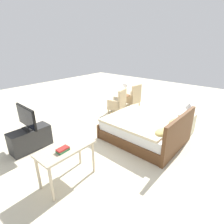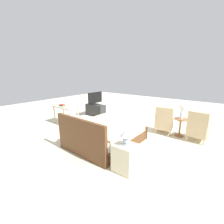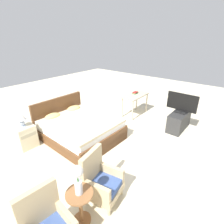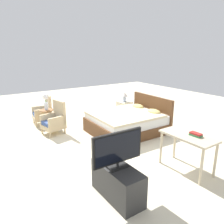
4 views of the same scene
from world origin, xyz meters
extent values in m
plane|color=beige|center=(0.00, 0.00, 0.00)|extent=(16.00, 16.00, 0.00)
cube|color=brown|center=(-0.20, 0.97, 0.14)|extent=(1.65, 2.01, 0.28)
cube|color=white|center=(-0.20, 0.97, 0.40)|extent=(1.59, 1.93, 0.24)
cube|color=beige|center=(-0.21, 0.89, 0.55)|extent=(1.63, 1.78, 0.06)
cube|color=brown|center=(-0.18, 1.91, 0.48)|extent=(1.64, 0.12, 0.96)
cube|color=brown|center=(-0.23, 0.01, 0.20)|extent=(1.64, 0.10, 0.40)
ellipsoid|color=#DBC670|center=(-0.55, 1.67, 0.59)|extent=(0.45, 0.29, 0.14)
ellipsoid|color=#DBC670|center=(0.17, 1.65, 0.59)|extent=(0.45, 0.29, 0.14)
cylinder|color=#CCB284|center=(-2.54, -1.03, 0.08)|extent=(0.04, 0.04, 0.16)
cylinder|color=#CCB284|center=(-2.08, -1.07, 0.08)|extent=(0.04, 0.04, 0.16)
cylinder|color=#CCB284|center=(-2.50, -0.57, 0.08)|extent=(0.04, 0.04, 0.16)
cylinder|color=#CCB284|center=(-2.04, -0.62, 0.08)|extent=(0.04, 0.04, 0.16)
cube|color=#CCB284|center=(-2.29, -0.82, 0.22)|extent=(0.59, 0.59, 0.12)
cube|color=#3D5693|center=(-2.29, -0.82, 0.33)|extent=(0.54, 0.54, 0.10)
cube|color=#CCB284|center=(-2.27, -0.59, 0.60)|extent=(0.55, 0.13, 0.64)
cube|color=#CCB284|center=(-2.52, -0.80, 0.41)|extent=(0.12, 0.52, 0.26)
cube|color=#CCB284|center=(-2.06, -0.85, 0.41)|extent=(0.12, 0.52, 0.26)
cylinder|color=#CCB284|center=(-1.46, -1.09, 0.08)|extent=(0.04, 0.04, 0.16)
cylinder|color=#CCB284|center=(-1.00, -1.01, 0.08)|extent=(0.04, 0.04, 0.16)
cylinder|color=#CCB284|center=(-1.54, -0.64, 0.08)|extent=(0.04, 0.04, 0.16)
cylinder|color=#CCB284|center=(-1.09, -0.55, 0.08)|extent=(0.04, 0.04, 0.16)
cube|color=#CCB284|center=(-1.27, -0.82, 0.22)|extent=(0.63, 0.63, 0.12)
cube|color=#3D5693|center=(-1.27, -0.82, 0.33)|extent=(0.58, 0.58, 0.10)
cube|color=#CCB284|center=(-1.31, -0.60, 0.60)|extent=(0.55, 0.18, 0.64)
cube|color=#CCB284|center=(-1.50, -0.86, 0.41)|extent=(0.16, 0.52, 0.26)
cube|color=#CCB284|center=(-1.04, -0.78, 0.41)|extent=(0.16, 0.52, 0.26)
cylinder|color=#936038|center=(-1.78, -0.82, 0.01)|extent=(0.28, 0.28, 0.03)
cylinder|color=#936038|center=(-1.78, -0.82, 0.29)|extent=(0.06, 0.06, 0.53)
cylinder|color=#936038|center=(-1.78, -0.82, 0.57)|extent=(0.40, 0.40, 0.02)
cylinder|color=silver|center=(-1.78, -0.82, 0.69)|extent=(0.11, 0.11, 0.22)
cylinder|color=#477538|center=(-1.78, -0.82, 0.85)|extent=(0.02, 0.02, 0.10)
sphere|color=silver|center=(-1.78, -0.82, 0.97)|extent=(0.17, 0.17, 0.17)
cube|color=beige|center=(-1.33, 1.73, 0.29)|extent=(0.44, 0.40, 0.59)
cube|color=#B3AB8E|center=(-1.33, 1.53, 0.41)|extent=(0.37, 0.01, 0.09)
cylinder|color=#9EADC6|center=(-1.33, 1.73, 0.60)|extent=(0.13, 0.13, 0.02)
ellipsoid|color=#9EADC6|center=(-1.33, 1.73, 0.69)|extent=(0.11, 0.11, 0.16)
cone|color=silver|center=(-1.33, 1.73, 0.84)|extent=(0.22, 0.22, 0.15)
cube|color=#2D2D2D|center=(2.01, -0.93, 0.27)|extent=(0.96, 0.40, 0.54)
cube|color=black|center=(2.01, -0.93, 0.55)|extent=(0.21, 0.33, 0.03)
cylinder|color=black|center=(2.01, -0.93, 0.59)|extent=(0.04, 0.04, 0.05)
cube|color=black|center=(2.01, -0.93, 0.87)|extent=(0.07, 0.86, 0.50)
cube|color=black|center=(2.03, -0.93, 0.87)|extent=(0.03, 0.80, 0.45)
cylinder|color=beige|center=(1.61, 0.45, 0.35)|extent=(0.05, 0.05, 0.69)
cylinder|color=beige|center=(2.55, 0.45, 0.35)|extent=(0.05, 0.05, 0.69)
cylinder|color=beige|center=(1.61, 0.87, 0.35)|extent=(0.05, 0.05, 0.69)
cylinder|color=beige|center=(2.55, 0.87, 0.35)|extent=(0.05, 0.05, 0.69)
cube|color=beige|center=(2.08, 0.66, 0.71)|extent=(1.04, 0.52, 0.04)
cube|color=#337A47|center=(2.18, 0.74, 0.75)|extent=(0.22, 0.14, 0.03)
cube|color=#AD2823|center=(2.18, 0.74, 0.78)|extent=(0.22, 0.12, 0.03)
camera|label=1|loc=(3.60, 3.03, 2.48)|focal=28.00mm
camera|label=2|loc=(-2.76, 4.07, 1.98)|focal=24.00mm
camera|label=3|loc=(-2.88, -2.30, 2.63)|focal=28.00mm
camera|label=4|loc=(4.46, -2.69, 2.28)|focal=35.00mm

